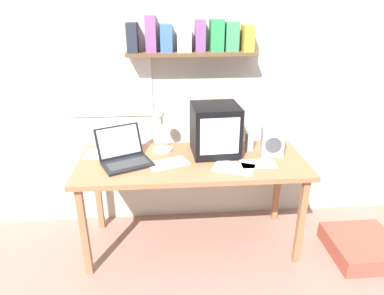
% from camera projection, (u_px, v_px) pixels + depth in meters
% --- Properties ---
extents(ground_plane, '(12.00, 12.00, 0.00)m').
position_uv_depth(ground_plane, '(192.00, 242.00, 2.80)').
color(ground_plane, '#9C7668').
extents(back_wall, '(5.60, 0.24, 2.60)m').
position_uv_depth(back_wall, '(187.00, 72.00, 2.68)').
color(back_wall, beige).
rests_on(back_wall, ground_plane).
extents(corner_desk, '(1.66, 0.67, 0.75)m').
position_uv_depth(corner_desk, '(192.00, 168.00, 2.53)').
color(corner_desk, '#A46E48').
rests_on(corner_desk, ground_plane).
extents(crt_monitor, '(0.36, 0.35, 0.37)m').
position_uv_depth(crt_monitor, '(215.00, 130.00, 2.54)').
color(crt_monitor, black).
rests_on(crt_monitor, corner_desk).
extents(laptop, '(0.43, 0.43, 0.23)m').
position_uv_depth(laptop, '(124.00, 154.00, 2.46)').
color(laptop, black).
rests_on(laptop, corner_desk).
extents(desk_lamp, '(0.15, 0.16, 0.36)m').
position_uv_depth(desk_lamp, '(160.00, 127.00, 2.56)').
color(desk_lamp, silver).
rests_on(desk_lamp, corner_desk).
extents(juice_glass, '(0.07, 0.07, 0.14)m').
position_uv_depth(juice_glass, '(249.00, 142.00, 2.65)').
color(juice_glass, white).
rests_on(juice_glass, corner_desk).
extents(space_heater, '(0.18, 0.15, 0.22)m').
position_uv_depth(space_heater, '(272.00, 141.00, 2.56)').
color(space_heater, silver).
rests_on(space_heater, corner_desk).
extents(loose_paper_near_laptop, '(0.23, 0.20, 0.00)m').
position_uv_depth(loose_paper_near_laptop, '(99.00, 154.00, 2.59)').
color(loose_paper_near_laptop, silver).
rests_on(loose_paper_near_laptop, corner_desk).
extents(loose_paper_near_monitor, '(0.33, 0.28, 0.00)m').
position_uv_depth(loose_paper_near_monitor, '(234.00, 168.00, 2.38)').
color(loose_paper_near_monitor, white).
rests_on(loose_paper_near_monitor, corner_desk).
extents(open_notebook, '(0.32, 0.25, 0.00)m').
position_uv_depth(open_notebook, '(169.00, 164.00, 2.44)').
color(open_notebook, white).
rests_on(open_notebook, corner_desk).
extents(printed_handout, '(0.25, 0.15, 0.00)m').
position_uv_depth(printed_handout, '(258.00, 164.00, 2.44)').
color(printed_handout, white).
rests_on(printed_handout, corner_desk).
extents(floor_cushion, '(0.49, 0.49, 0.14)m').
position_uv_depth(floor_cushion, '(362.00, 247.00, 2.64)').
color(floor_cushion, '#A7503F').
rests_on(floor_cushion, ground_plane).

